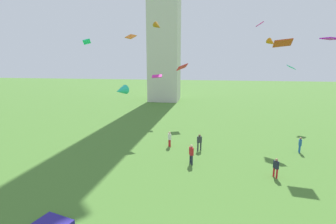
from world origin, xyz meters
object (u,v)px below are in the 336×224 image
kite_flying_1 (260,24)px  kite_flying_4 (121,90)px  kite_flying_6 (131,37)px  kite_bundle_1 (53,224)px  kite_flying_0 (158,26)px  kite_flying_10 (330,39)px  person_2 (199,141)px  kite_flying_11 (271,42)px  person_3 (170,138)px  person_4 (300,144)px  person_0 (276,167)px  kite_flying_9 (157,76)px  person_1 (191,153)px  kite_flying_3 (291,67)px  kite_flying_7 (182,67)px  kite_flying_5 (283,43)px  kite_flying_2 (87,42)px

kite_flying_1 → kite_flying_4: (-15.35, -9.02, -7.71)m
kite_flying_6 → kite_bundle_1: size_ratio=0.75×
kite_flying_0 → kite_flying_10: (18.75, -6.21, -2.47)m
kite_flying_4 → kite_flying_0: bearing=97.3°
person_2 → kite_flying_11: bearing=0.8°
person_3 → kite_flying_10: (15.66, 2.71, 10.26)m
person_4 → person_0: bearing=-18.8°
kite_flying_9 → kite_bundle_1: size_ratio=0.83×
kite_flying_9 → person_1: bearing=-74.2°
kite_flying_4 → person_3: bearing=19.3°
person_0 → kite_flying_10: (6.31, 8.41, 10.30)m
kite_flying_3 → kite_flying_7: bearing=52.2°
kite_bundle_1 → person_1: bearing=54.4°
kite_flying_5 → kite_bundle_1: size_ratio=0.90×
person_3 → kite_flying_1: 18.64m
kite_flying_5 → person_2: bearing=-164.6°
person_0 → kite_flying_6: size_ratio=1.09×
person_3 → kite_flying_4: 7.30m
person_2 → kite_flying_6: (-9.29, 7.09, 11.16)m
person_2 → kite_flying_5: bearing=-26.9°
person_0 → kite_flying_10: kite_flying_10 is taller
kite_flying_2 → kite_bundle_1: size_ratio=0.68×
person_0 → kite_bundle_1: person_0 is taller
kite_flying_7 → person_0: bearing=-100.6°
kite_flying_5 → kite_flying_6: kite_flying_6 is taller
kite_flying_4 → kite_flying_9: (1.59, 10.94, 0.95)m
kite_flying_11 → kite_flying_2: bearing=159.3°
kite_flying_10 → kite_bundle_1: size_ratio=0.98×
kite_flying_2 → person_1: bearing=-134.0°
person_0 → kite_flying_0: bearing=15.6°
person_1 → kite_flying_6: kite_flying_6 is taller
person_1 → kite_flying_9: (-6.37, 15.41, 5.86)m
kite_flying_3 → kite_flying_10: 10.65m
kite_flying_1 → kite_flying_7: (-10.09, 2.73, -5.43)m
person_3 → kite_flying_10: bearing=-106.2°
person_2 → person_1: bearing=-139.5°
kite_flying_2 → kite_flying_3: 27.59m
kite_flying_10 → person_4: bearing=120.0°
kite_flying_10 → kite_flying_2: bearing=81.3°
person_4 → kite_flying_0: (-16.23, 8.50, 12.76)m
kite_flying_3 → kite_flying_4: size_ratio=0.79×
kite_bundle_1 → person_4: bearing=39.4°
person_4 → kite_flying_2: size_ratio=1.21×
person_2 → kite_flying_1: 17.45m
kite_flying_0 → kite_flying_4: (-2.23, -8.69, -7.72)m
kite_flying_6 → kite_flying_7: size_ratio=0.77×
person_3 → kite_bundle_1: bearing=136.8°
kite_flying_1 → kite_flying_6: size_ratio=1.09×
person_4 → kite_flying_3: size_ratio=1.14×
kite_flying_2 → kite_flying_11: (20.34, 5.16, 0.05)m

